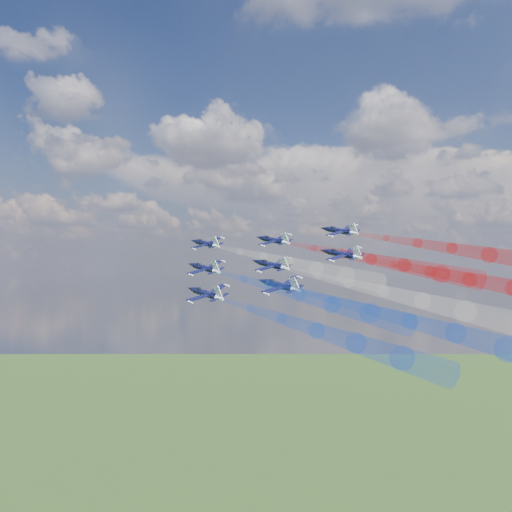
% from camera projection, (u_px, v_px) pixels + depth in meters
% --- Properties ---
extents(jet_lead, '(15.93, 14.66, 8.74)m').
position_uv_depth(jet_lead, '(206.00, 244.00, 156.33)').
color(jet_lead, black).
extents(trail_lead, '(48.94, 23.72, 14.10)m').
position_uv_depth(trail_lead, '(289.00, 262.00, 133.56)').
color(trail_lead, white).
extents(jet_inner_left, '(15.93, 14.66, 8.74)m').
position_uv_depth(jet_inner_left, '(205.00, 268.00, 138.53)').
color(jet_inner_left, black).
extents(trail_inner_left, '(48.94, 23.72, 14.10)m').
position_uv_depth(trail_inner_left, '(300.00, 295.00, 115.76)').
color(trail_inner_left, blue).
extents(jet_inner_right, '(15.93, 14.66, 8.74)m').
position_uv_depth(jet_inner_right, '(274.00, 240.00, 151.34)').
color(jet_inner_right, black).
extents(trail_inner_right, '(48.94, 23.72, 14.10)m').
position_uv_depth(trail_inner_right, '(371.00, 259.00, 128.57)').
color(trail_inner_right, red).
extents(jet_outer_left, '(15.93, 14.66, 8.74)m').
position_uv_depth(jet_outer_left, '(206.00, 294.00, 122.67)').
color(jet_outer_left, black).
extents(trail_outer_left, '(48.94, 23.72, 14.10)m').
position_uv_depth(trail_outer_left, '(317.00, 330.00, 99.90)').
color(trail_outer_left, blue).
extents(jet_center_third, '(15.93, 14.66, 8.74)m').
position_uv_depth(jet_center_third, '(272.00, 265.00, 134.89)').
color(jet_center_third, black).
extents(trail_center_third, '(48.94, 23.72, 14.10)m').
position_uv_depth(trail_center_third, '(383.00, 292.00, 112.12)').
color(trail_center_third, white).
extents(jet_outer_right, '(15.93, 14.66, 8.74)m').
position_uv_depth(jet_outer_right, '(340.00, 231.00, 148.78)').
color(jet_outer_right, black).
extents(trail_outer_right, '(48.94, 23.72, 14.10)m').
position_uv_depth(trail_outer_right, '(452.00, 249.00, 126.01)').
color(trail_outer_right, red).
extents(jet_rear_left, '(15.93, 14.66, 8.74)m').
position_uv_depth(jet_rear_left, '(280.00, 286.00, 121.04)').
color(jet_rear_left, black).
extents(trail_rear_left, '(48.94, 23.72, 14.10)m').
position_uv_depth(trail_rear_left, '(409.00, 321.00, 98.27)').
color(trail_rear_left, blue).
extents(jet_rear_right, '(15.93, 14.66, 8.74)m').
position_uv_depth(jet_rear_right, '(342.00, 254.00, 133.40)').
color(jet_rear_right, black).
extents(trail_rear_right, '(48.94, 23.72, 14.10)m').
position_uv_depth(trail_rear_right, '(470.00, 279.00, 110.63)').
color(trail_rear_right, red).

